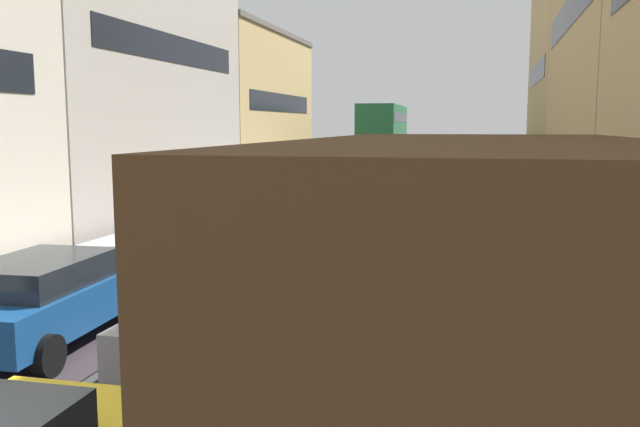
% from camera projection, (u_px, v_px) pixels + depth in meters
% --- Properties ---
extents(sidewalk_left, '(2.60, 64.00, 0.14)m').
position_uv_depth(sidewalk_left, '(199.00, 221.00, 25.33)').
color(sidewalk_left, '#ACACAC').
rests_on(sidewalk_left, ground).
extents(lane_stripe_left, '(0.16, 60.00, 0.01)m').
position_uv_depth(lane_stripe_left, '(327.00, 228.00, 24.16)').
color(lane_stripe_left, silver).
rests_on(lane_stripe_left, ground).
extents(lane_stripe_right, '(0.16, 60.00, 0.01)m').
position_uv_depth(lane_stripe_right, '(422.00, 231.00, 23.35)').
color(lane_stripe_right, silver).
rests_on(lane_stripe_right, ground).
extents(building_row_left, '(7.20, 43.90, 12.51)m').
position_uv_depth(building_row_left, '(97.00, 85.00, 27.79)').
color(building_row_left, beige).
rests_on(building_row_left, ground).
extents(removalist_box_truck, '(2.78, 7.73, 3.58)m').
position_uv_depth(removalist_box_truck, '(472.00, 329.00, 5.64)').
color(removalist_box_truck, '#A51E1E').
rests_on(removalist_box_truck, ground).
extents(sedan_centre_lane_second, '(2.07, 4.31, 1.49)m').
position_uv_depth(sedan_centre_lane_second, '(225.00, 312.00, 10.36)').
color(sedan_centre_lane_second, gray).
rests_on(sedan_centre_lane_second, ground).
extents(wagon_left_lane_second, '(2.22, 4.38, 1.49)m').
position_uv_depth(wagon_left_lane_second, '(47.00, 297.00, 11.30)').
color(wagon_left_lane_second, '#194C8C').
rests_on(wagon_left_lane_second, ground).
extents(hatchback_centre_lane_third, '(2.13, 4.33, 1.49)m').
position_uv_depth(hatchback_centre_lane_third, '(327.00, 244.00, 16.33)').
color(hatchback_centre_lane_third, '#759EB7').
rests_on(hatchback_centre_lane_third, ground).
extents(sedan_left_lane_third, '(2.15, 4.35, 1.49)m').
position_uv_depth(sedan_left_lane_third, '(187.00, 242.00, 16.64)').
color(sedan_left_lane_third, silver).
rests_on(sedan_left_lane_third, ground).
extents(coupe_centre_lane_fourth, '(2.18, 4.36, 1.49)m').
position_uv_depth(coupe_centre_lane_fourth, '(363.00, 215.00, 21.56)').
color(coupe_centre_lane_fourth, beige).
rests_on(coupe_centre_lane_fourth, ground).
extents(sedan_left_lane_fourth, '(2.26, 4.39, 1.49)m').
position_uv_depth(sedan_left_lane_fourth, '(264.00, 211.00, 22.61)').
color(sedan_left_lane_fourth, '#A51E1E').
rests_on(sedan_left_lane_fourth, ground).
extents(sedan_centre_lane_fifth, '(2.27, 4.40, 1.49)m').
position_uv_depth(sedan_centre_lane_fifth, '(385.00, 197.00, 26.97)').
color(sedan_centre_lane_fifth, '#19592D').
rests_on(sedan_centre_lane_fifth, ground).
extents(sedan_right_lane_behind_truck, '(2.23, 4.38, 1.49)m').
position_uv_depth(sedan_right_lane_behind_truck, '(472.00, 281.00, 12.45)').
color(sedan_right_lane_behind_truck, '#B29319').
rests_on(sedan_right_lane_behind_truck, ground).
extents(wagon_right_lane_far, '(2.19, 4.36, 1.49)m').
position_uv_depth(wagon_right_lane_far, '(474.00, 231.00, 18.28)').
color(wagon_right_lane_far, black).
rests_on(wagon_right_lane_far, ground).
extents(bus_mid_queue_primary, '(3.13, 10.60, 2.90)m').
position_uv_depth(bus_mid_queue_primary, '(410.00, 161.00, 36.26)').
color(bus_mid_queue_primary, navy).
rests_on(bus_mid_queue_primary, ground).
extents(bus_far_queue_secondary, '(3.06, 10.58, 5.06)m').
position_uv_depth(bus_far_queue_secondary, '(383.00, 137.00, 47.83)').
color(bus_far_queue_secondary, '#1E6033').
rests_on(bus_far_queue_secondary, ground).
extents(pedestrian_near_kerb, '(0.36, 0.45, 1.66)m').
position_uv_depth(pedestrian_near_kerb, '(191.00, 206.00, 22.77)').
color(pedestrian_near_kerb, '#262D47').
rests_on(pedestrian_near_kerb, ground).
extents(pedestrian_mid_sidewalk, '(0.42, 0.40, 1.66)m').
position_uv_depth(pedestrian_mid_sidewalk, '(159.00, 208.00, 22.18)').
color(pedestrian_mid_sidewalk, '#262D47').
rests_on(pedestrian_mid_sidewalk, ground).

